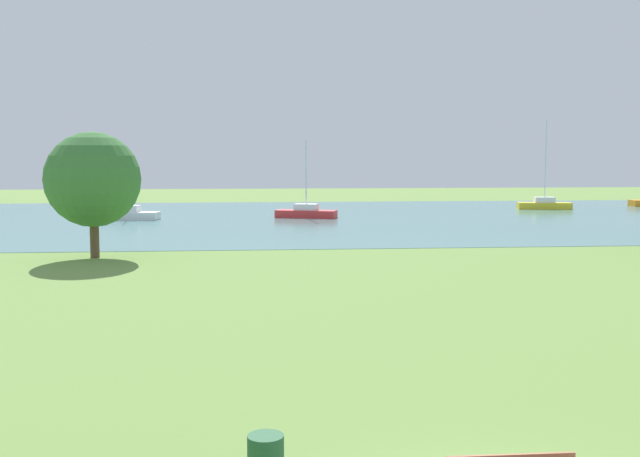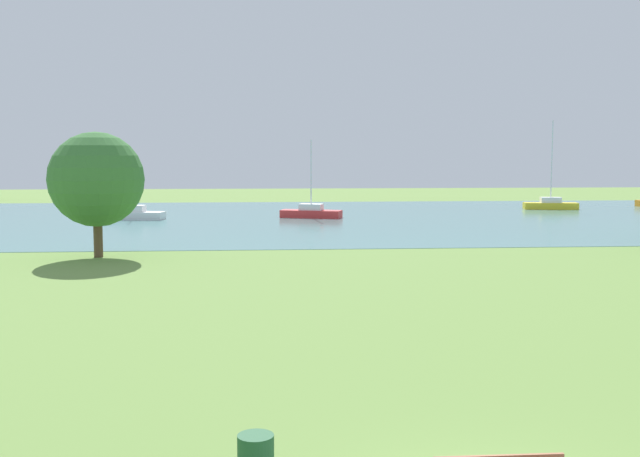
# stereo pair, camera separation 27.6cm
# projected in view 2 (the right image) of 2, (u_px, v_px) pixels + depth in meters

# --- Properties ---
(ground_plane) EXTENTS (160.00, 160.00, 0.00)m
(ground_plane) POSITION_uv_depth(u_px,v_px,m) (337.00, 273.00, 31.95)
(ground_plane) COLOR olive
(water_surface) EXTENTS (140.00, 40.00, 0.02)m
(water_surface) POSITION_uv_depth(u_px,v_px,m) (302.00, 218.00, 59.73)
(water_surface) COLOR slate
(water_surface) RESTS_ON ground
(sailboat_red) EXTENTS (5.03, 2.97, 6.16)m
(sailboat_red) POSITION_uv_depth(u_px,v_px,m) (311.00, 212.00, 59.80)
(sailboat_red) COLOR red
(sailboat_red) RESTS_ON water_surface
(sailboat_yellow) EXTENTS (4.99, 2.33, 8.09)m
(sailboat_yellow) POSITION_uv_depth(u_px,v_px,m) (550.00, 204.00, 69.08)
(sailboat_yellow) COLOR yellow
(sailboat_yellow) RESTS_ON water_surface
(sailboat_white) EXTENTS (4.99, 2.35, 5.18)m
(sailboat_white) POSITION_uv_depth(u_px,v_px,m) (133.00, 214.00, 58.19)
(sailboat_white) COLOR white
(sailboat_white) RESTS_ON water_surface
(tree_west_near) EXTENTS (4.63, 4.63, 6.14)m
(tree_west_near) POSITION_uv_depth(u_px,v_px,m) (96.00, 180.00, 36.59)
(tree_west_near) COLOR brown
(tree_west_near) RESTS_ON ground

